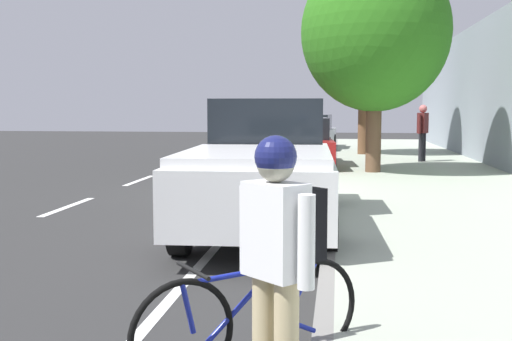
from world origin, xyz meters
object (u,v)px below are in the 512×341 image
(parked_pickup_white_second, at_px, (264,169))
(street_tree_far_end, at_px, (365,46))
(bicycle_at_curb, at_px, (253,318))
(pedestrian_on_phone, at_px, (423,129))
(cyclist_with_backpack, at_px, (279,244))
(parked_sedan_red_mid, at_px, (301,144))
(parked_sedan_silver_far, at_px, (311,133))
(street_tree_mid_block, at_px, (375,32))

(parked_pickup_white_second, distance_m, street_tree_far_end, 14.04)
(bicycle_at_curb, bearing_deg, pedestrian_on_phone, 78.69)
(parked_pickup_white_second, bearing_deg, cyclist_with_backpack, -82.39)
(parked_sedan_red_mid, height_order, parked_sedan_silver_far, same)
(parked_sedan_red_mid, distance_m, cyclist_with_backpack, 14.58)
(bicycle_at_curb, bearing_deg, parked_sedan_silver_far, 91.44)
(cyclist_with_backpack, xyz_separation_m, pedestrian_on_phone, (2.93, 16.16, 0.14))
(bicycle_at_curb, bearing_deg, street_tree_far_end, 85.49)
(cyclist_with_backpack, xyz_separation_m, street_tree_far_end, (1.25, 19.07, 2.98))
(bicycle_at_curb, xyz_separation_m, street_tree_mid_block, (1.47, 12.32, 3.32))
(parked_sedan_red_mid, xyz_separation_m, bicycle_at_curb, (0.51, -14.13, -0.36))
(street_tree_mid_block, bearing_deg, bicycle_at_curb, -96.80)
(cyclist_with_backpack, bearing_deg, street_tree_mid_block, 84.39)
(pedestrian_on_phone, bearing_deg, street_tree_mid_block, -116.19)
(bicycle_at_curb, bearing_deg, parked_sedan_red_mid, 92.08)
(parked_sedan_red_mid, bearing_deg, pedestrian_on_phone, 23.61)
(bicycle_at_curb, bearing_deg, cyclist_with_backpack, -63.18)
(parked_sedan_silver_far, bearing_deg, parked_sedan_red_mid, -89.75)
(parked_sedan_red_mid, xyz_separation_m, parked_sedan_silver_far, (-0.03, 7.67, 0.00))
(street_tree_mid_block, bearing_deg, cyclist_with_backpack, -95.61)
(parked_pickup_white_second, height_order, parked_sedan_silver_far, parked_pickup_white_second)
(parked_sedan_red_mid, relative_size, street_tree_far_end, 0.79)
(cyclist_with_backpack, height_order, street_tree_far_end, street_tree_far_end)
(cyclist_with_backpack, relative_size, pedestrian_on_phone, 0.95)
(parked_pickup_white_second, height_order, cyclist_with_backpack, parked_pickup_white_second)
(parked_pickup_white_second, height_order, pedestrian_on_phone, parked_pickup_white_second)
(parked_sedan_silver_far, height_order, cyclist_with_backpack, cyclist_with_backpack)
(street_tree_far_end, bearing_deg, street_tree_mid_block, -90.00)
(parked_pickup_white_second, height_order, parked_sedan_red_mid, parked_pickup_white_second)
(cyclist_with_backpack, bearing_deg, street_tree_far_end, 86.25)
(parked_pickup_white_second, relative_size, cyclist_with_backpack, 3.24)
(cyclist_with_backpack, bearing_deg, bicycle_at_curb, 116.82)
(bicycle_at_curb, distance_m, street_tree_mid_block, 12.84)
(parked_sedan_silver_far, height_order, street_tree_mid_block, street_tree_mid_block)
(bicycle_at_curb, height_order, cyclist_with_backpack, cyclist_with_backpack)
(bicycle_at_curb, height_order, street_tree_far_end, street_tree_far_end)
(street_tree_mid_block, xyz_separation_m, pedestrian_on_phone, (1.68, 3.41, -2.57))
(cyclist_with_backpack, distance_m, street_tree_far_end, 19.34)
(cyclist_with_backpack, bearing_deg, parked_sedan_red_mid, 92.87)
(street_tree_far_end, bearing_deg, parked_sedan_red_mid, -113.71)
(parked_sedan_silver_far, relative_size, street_tree_mid_block, 0.81)
(street_tree_far_end, bearing_deg, parked_sedan_silver_far, 122.57)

